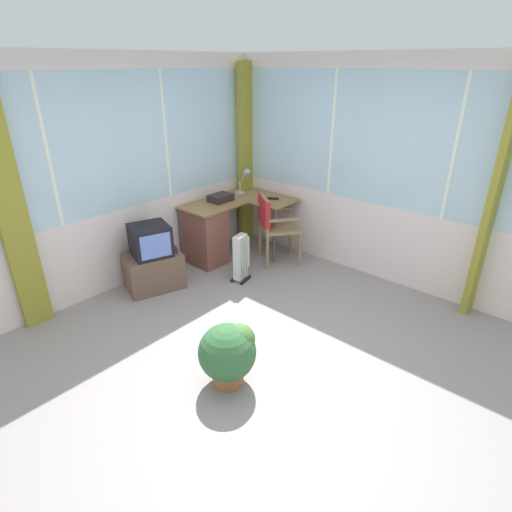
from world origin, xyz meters
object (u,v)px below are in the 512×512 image
object	(u,v)px
wooden_armchair	(271,220)
tv_on_stand	(153,261)
desk_lamp	(246,177)
tv_remote	(273,198)
potted_plant	(229,352)
desk	(210,231)
paper_tray	(221,198)
space_heater	(242,257)

from	to	relation	value
wooden_armchair	tv_on_stand	size ratio (longest dim) A/B	1.16
desk_lamp	tv_on_stand	distance (m)	1.84
tv_remote	potted_plant	bearing A→B (deg)	177.48
desk	desk_lamp	size ratio (longest dim) A/B	3.91
paper_tray	wooden_armchair	distance (m)	0.75
tv_on_stand	space_heater	world-z (taller)	tv_on_stand
desk_lamp	tv_on_stand	xyz separation A→B (m)	(-1.72, -0.09, -0.65)
paper_tray	tv_remote	bearing A→B (deg)	-42.17
wooden_armchair	potted_plant	bearing A→B (deg)	-148.84
wooden_armchair	space_heater	size ratio (longest dim) A/B	1.54
potted_plant	tv_remote	bearing A→B (deg)	31.70
desk_lamp	paper_tray	bearing A→B (deg)	-179.44
desk	tv_remote	size ratio (longest dim) A/B	9.00
space_heater	desk	bearing A→B (deg)	80.28
tv_remote	wooden_armchair	world-z (taller)	wooden_armchair
space_heater	potted_plant	distance (m)	1.84
paper_tray	space_heater	distance (m)	0.96
desk_lamp	tv_remote	xyz separation A→B (m)	(0.01, -0.48, -0.21)
wooden_armchair	space_heater	xyz separation A→B (m)	(-0.63, -0.05, -0.29)
tv_remote	potted_plant	world-z (taller)	tv_remote
desk_lamp	tv_on_stand	bearing A→B (deg)	-177.14
paper_tray	potted_plant	xyz separation A→B (m)	(-1.78, -1.90, -0.51)
desk	wooden_armchair	xyz separation A→B (m)	(0.51, -0.63, 0.17)
desk_lamp	tv_remote	size ratio (longest dim) A/B	2.31
desk	desk_lamp	bearing A→B (deg)	3.43
desk_lamp	space_heater	bearing A→B (deg)	-140.61
paper_tray	tv_on_stand	xyz separation A→B (m)	(-1.21, -0.08, -0.47)
desk	space_heater	size ratio (longest dim) A/B	2.25
tv_on_stand	space_heater	size ratio (longest dim) A/B	1.33
tv_remote	paper_tray	world-z (taller)	paper_tray
desk	wooden_armchair	distance (m)	0.83
desk	potted_plant	world-z (taller)	desk
tv_on_stand	desk	bearing A→B (deg)	2.40
desk	potted_plant	distance (m)	2.41
tv_remote	tv_on_stand	world-z (taller)	tv_remote
desk_lamp	wooden_armchair	bearing A→B (deg)	-110.85
desk_lamp	wooden_armchair	size ratio (longest dim) A/B	0.37
desk_lamp	tv_remote	bearing A→B (deg)	-88.60
desk	tv_on_stand	size ratio (longest dim) A/B	1.70
desk	tv_remote	xyz separation A→B (m)	(0.78, -0.44, 0.36)
tv_remote	space_heater	size ratio (longest dim) A/B	0.25
desk_lamp	paper_tray	xyz separation A→B (m)	(-0.51, -0.01, -0.18)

